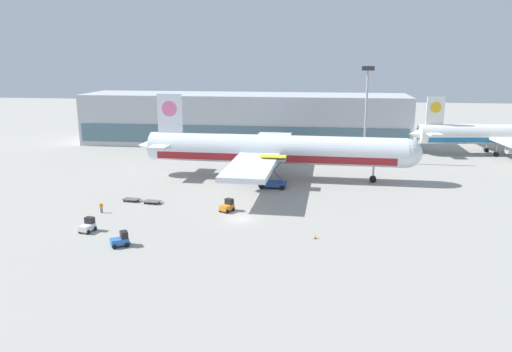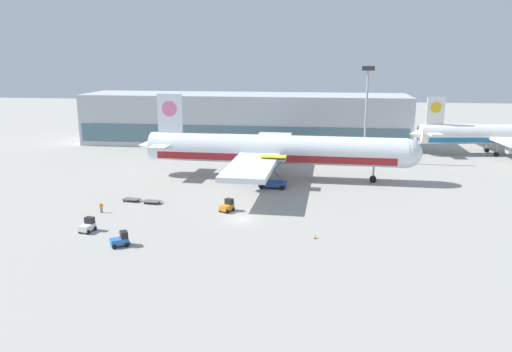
{
  "view_description": "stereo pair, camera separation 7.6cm",
  "coord_description": "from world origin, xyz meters",
  "px_view_note": "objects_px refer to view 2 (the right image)",
  "views": [
    {
      "loc": [
        11.55,
        -72.55,
        24.89
      ],
      "look_at": [
        0.85,
        11.92,
        4.0
      ],
      "focal_mm": 35.0,
      "sensor_mm": 36.0,
      "label": 1
    },
    {
      "loc": [
        11.62,
        -72.54,
        24.89
      ],
      "look_at": [
        0.85,
        11.92,
        4.0
      ],
      "focal_mm": 35.0,
      "sensor_mm": 36.0,
      "label": 2
    }
  ],
  "objects_px": {
    "baggage_tug_mid": "(88,226)",
    "baggage_dolly_lead": "(131,199)",
    "scissor_lift_loader": "(273,176)",
    "baggage_tug_foreground": "(227,206)",
    "airplane_main": "(271,150)",
    "baggage_tug_far": "(121,240)",
    "light_mast": "(366,107)",
    "ground_crew_near": "(101,207)",
    "traffic_cone_near": "(315,236)",
    "airplane_distant": "(505,135)",
    "baggage_dolly_second": "(152,201)"
  },
  "relations": [
    {
      "from": "baggage_tug_far",
      "to": "baggage_dolly_second",
      "type": "bearing_deg",
      "value": 63.21
    },
    {
      "from": "baggage_dolly_lead",
      "to": "airplane_main",
      "type": "bearing_deg",
      "value": 47.89
    },
    {
      "from": "light_mast",
      "to": "ground_crew_near",
      "type": "distance_m",
      "value": 64.17
    },
    {
      "from": "baggage_tug_mid",
      "to": "light_mast",
      "type": "bearing_deg",
      "value": -28.24
    },
    {
      "from": "baggage_dolly_lead",
      "to": "ground_crew_near",
      "type": "distance_m",
      "value": 7.12
    },
    {
      "from": "baggage_tug_foreground",
      "to": "baggage_tug_mid",
      "type": "relative_size",
      "value": 1.05
    },
    {
      "from": "baggage_tug_mid",
      "to": "baggage_dolly_lead",
      "type": "relative_size",
      "value": 0.71
    },
    {
      "from": "baggage_tug_foreground",
      "to": "traffic_cone_near",
      "type": "xyz_separation_m",
      "value": [
        14.3,
        -10.69,
        -0.53
      ]
    },
    {
      "from": "baggage_dolly_lead",
      "to": "baggage_tug_foreground",
      "type": "bearing_deg",
      "value": -3.95
    },
    {
      "from": "airplane_distant",
      "to": "ground_crew_near",
      "type": "xyz_separation_m",
      "value": [
        -80.97,
        -58.62,
        -3.99
      ]
    },
    {
      "from": "baggage_dolly_lead",
      "to": "traffic_cone_near",
      "type": "relative_size",
      "value": 5.33
    },
    {
      "from": "baggage_tug_far",
      "to": "baggage_dolly_lead",
      "type": "xyz_separation_m",
      "value": [
        -6.21,
        20.05,
        -0.49
      ]
    },
    {
      "from": "airplane_distant",
      "to": "baggage_tug_far",
      "type": "distance_m",
      "value": 102.13
    },
    {
      "from": "light_mast",
      "to": "scissor_lift_loader",
      "type": "bearing_deg",
      "value": -127.02
    },
    {
      "from": "baggage_tug_mid",
      "to": "traffic_cone_near",
      "type": "distance_m",
      "value": 32.53
    },
    {
      "from": "scissor_lift_loader",
      "to": "traffic_cone_near",
      "type": "relative_size",
      "value": 8.75
    },
    {
      "from": "airplane_main",
      "to": "baggage_tug_foreground",
      "type": "xyz_separation_m",
      "value": [
        -4.83,
        -22.84,
        -4.96
      ]
    },
    {
      "from": "traffic_cone_near",
      "to": "airplane_distant",
      "type": "bearing_deg",
      "value": 54.73
    },
    {
      "from": "baggage_tug_mid",
      "to": "baggage_dolly_lead",
      "type": "bearing_deg",
      "value": 8.7
    },
    {
      "from": "baggage_tug_far",
      "to": "traffic_cone_near",
      "type": "relative_size",
      "value": 3.98
    },
    {
      "from": "scissor_lift_loader",
      "to": "baggage_dolly_lead",
      "type": "height_order",
      "value": "scissor_lift_loader"
    },
    {
      "from": "light_mast",
      "to": "baggage_tug_mid",
      "type": "height_order",
      "value": "light_mast"
    },
    {
      "from": "airplane_main",
      "to": "ground_crew_near",
      "type": "height_order",
      "value": "airplane_main"
    },
    {
      "from": "baggage_dolly_lead",
      "to": "ground_crew_near",
      "type": "height_order",
      "value": "ground_crew_near"
    },
    {
      "from": "light_mast",
      "to": "baggage_dolly_lead",
      "type": "height_order",
      "value": "light_mast"
    },
    {
      "from": "light_mast",
      "to": "baggage_tug_mid",
      "type": "bearing_deg",
      "value": -129.33
    },
    {
      "from": "baggage_dolly_lead",
      "to": "ground_crew_near",
      "type": "bearing_deg",
      "value": -103.28
    },
    {
      "from": "airplane_main",
      "to": "baggage_tug_far",
      "type": "distance_m",
      "value": 43.01
    },
    {
      "from": "baggage_tug_foreground",
      "to": "baggage_tug_far",
      "type": "relative_size",
      "value": 1.0
    },
    {
      "from": "baggage_tug_mid",
      "to": "airplane_distant",
      "type": "bearing_deg",
      "value": -38.59
    },
    {
      "from": "baggage_tug_foreground",
      "to": "baggage_tug_mid",
      "type": "xyz_separation_m",
      "value": [
        -18.2,
        -11.91,
        0.0
      ]
    },
    {
      "from": "airplane_main",
      "to": "baggage_dolly_second",
      "type": "bearing_deg",
      "value": -130.42
    },
    {
      "from": "baggage_tug_far",
      "to": "baggage_tug_foreground",
      "type": "bearing_deg",
      "value": 22.45
    },
    {
      "from": "airplane_main",
      "to": "ground_crew_near",
      "type": "xyz_separation_m",
      "value": [
        -24.83,
        -26.16,
        -4.84
      ]
    },
    {
      "from": "scissor_lift_loader",
      "to": "traffic_cone_near",
      "type": "distance_m",
      "value": 27.61
    },
    {
      "from": "light_mast",
      "to": "ground_crew_near",
      "type": "height_order",
      "value": "light_mast"
    },
    {
      "from": "scissor_lift_loader",
      "to": "baggage_tug_foreground",
      "type": "relative_size",
      "value": 2.2
    },
    {
      "from": "scissor_lift_loader",
      "to": "baggage_tug_foreground",
      "type": "distance_m",
      "value": 16.71
    },
    {
      "from": "airplane_distant",
      "to": "baggage_tug_far",
      "type": "bearing_deg",
      "value": -142.08
    },
    {
      "from": "airplane_distant",
      "to": "baggage_dolly_second",
      "type": "relative_size",
      "value": 13.14
    },
    {
      "from": "baggage_tug_far",
      "to": "airplane_main",
      "type": "bearing_deg",
      "value": 34.4
    },
    {
      "from": "light_mast",
      "to": "scissor_lift_loader",
      "type": "distance_m",
      "value": 33.41
    },
    {
      "from": "baggage_tug_foreground",
      "to": "ground_crew_near",
      "type": "relative_size",
      "value": 1.65
    },
    {
      "from": "airplane_main",
      "to": "ground_crew_near",
      "type": "relative_size",
      "value": 34.03
    },
    {
      "from": "baggage_dolly_lead",
      "to": "baggage_dolly_second",
      "type": "distance_m",
      "value": 4.08
    },
    {
      "from": "light_mast",
      "to": "airplane_main",
      "type": "relative_size",
      "value": 0.38
    },
    {
      "from": "baggage_dolly_second",
      "to": "traffic_cone_near",
      "type": "relative_size",
      "value": 5.33
    },
    {
      "from": "airplane_main",
      "to": "baggage_dolly_second",
      "type": "distance_m",
      "value": 27.93
    },
    {
      "from": "airplane_main",
      "to": "baggage_tug_far",
      "type": "height_order",
      "value": "airplane_main"
    },
    {
      "from": "baggage_tug_foreground",
      "to": "airplane_main",
      "type": "bearing_deg",
      "value": 15.59
    }
  ]
}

